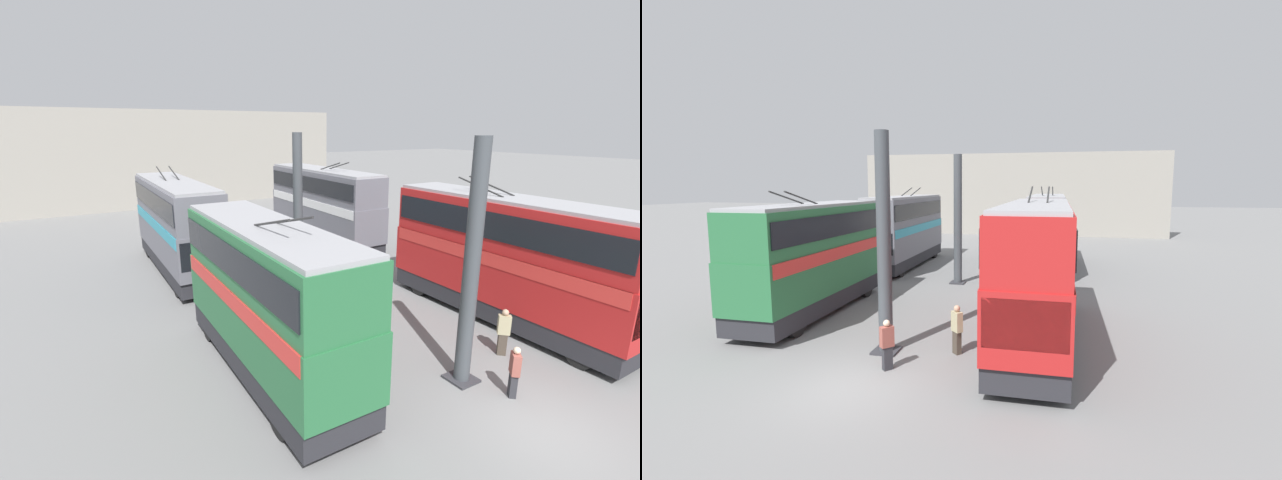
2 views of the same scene
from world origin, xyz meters
TOP-DOWN VIEW (x-y plane):
  - ground_plane at (0.00, 0.00)m, footprint 240.00×240.00m
  - depot_back_wall at (40.41, 0.00)m, footprint 0.50×36.00m
  - support_column_near at (2.82, 0.00)m, footprint 0.90×0.90m
  - support_column_far at (13.97, 0.00)m, footprint 0.90×0.90m
  - bus_left_near at (5.21, -5.11)m, footprint 10.73×2.54m
  - bus_left_far at (19.83, -5.11)m, footprint 11.13×2.54m
  - bus_right_mid at (6.52, 5.11)m, footprint 9.30×2.54m
  - bus_right_far at (18.80, 5.11)m, footprint 10.78×2.54m
  - person_by_left_row at (3.19, -2.51)m, footprint 0.47×0.47m
  - person_aisle_foreground at (1.42, -0.63)m, footprint 0.47×0.46m
  - person_by_right_row at (9.35, 2.89)m, footprint 0.48×0.41m
  - oil_drum at (13.71, -2.45)m, footprint 0.59×0.59m

SIDE VIEW (x-z plane):
  - ground_plane at x=0.00m, z-range 0.00..0.00m
  - oil_drum at x=13.71m, z-range 0.00..0.87m
  - person_aisle_foreground at x=1.42m, z-range 0.04..1.70m
  - person_by_right_row at x=9.35m, z-range 0.05..1.74m
  - person_by_left_row at x=3.19m, z-range 0.06..1.82m
  - bus_right_mid at x=6.52m, z-range 0.04..5.75m
  - bus_right_far at x=18.80m, z-range 0.04..5.82m
  - bus_left_near at x=5.21m, z-range 0.04..5.92m
  - bus_left_far at x=19.83m, z-range 0.05..5.91m
  - support_column_near at x=2.82m, z-range -0.12..7.62m
  - support_column_far at x=13.97m, z-range -0.12..7.62m
  - depot_back_wall at x=40.41m, z-range 0.00..9.75m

